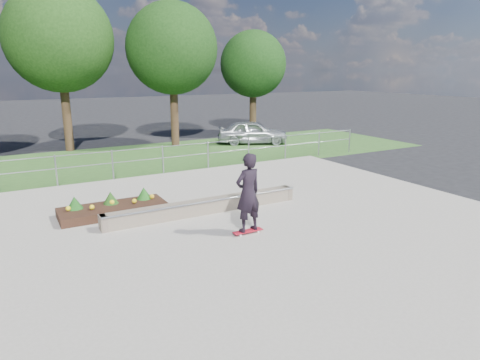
% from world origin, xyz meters
% --- Properties ---
extents(ground, '(120.00, 120.00, 0.00)m').
position_xyz_m(ground, '(0.00, 0.00, 0.00)').
color(ground, black).
rests_on(ground, ground).
extents(grass_verge, '(30.00, 8.00, 0.02)m').
position_xyz_m(grass_verge, '(0.00, 11.00, 0.01)').
color(grass_verge, '#2B5220').
rests_on(grass_verge, ground).
extents(concrete_slab, '(15.00, 15.00, 0.06)m').
position_xyz_m(concrete_slab, '(0.00, 0.00, 0.03)').
color(concrete_slab, gray).
rests_on(concrete_slab, ground).
extents(fence, '(20.06, 0.06, 1.20)m').
position_xyz_m(fence, '(0.00, 7.50, 0.77)').
color(fence, gray).
rests_on(fence, ground).
extents(tree_mid_left, '(5.25, 5.25, 8.25)m').
position_xyz_m(tree_mid_left, '(-2.50, 15.00, 5.61)').
color(tree_mid_left, '#322114').
rests_on(tree_mid_left, ground).
extents(tree_mid_right, '(4.90, 4.90, 7.70)m').
position_xyz_m(tree_mid_right, '(3.00, 14.00, 5.23)').
color(tree_mid_right, '#322014').
rests_on(tree_mid_right, ground).
extents(tree_far_right, '(4.20, 4.20, 6.60)m').
position_xyz_m(tree_far_right, '(9.00, 15.50, 4.48)').
color(tree_far_right, black).
rests_on(tree_far_right, ground).
extents(grind_ledge, '(6.00, 0.44, 0.43)m').
position_xyz_m(grind_ledge, '(-0.60, 2.15, 0.26)').
color(grind_ledge, '#675B4C').
rests_on(grind_ledge, concrete_slab).
extents(planter_bed, '(3.00, 1.20, 0.61)m').
position_xyz_m(planter_bed, '(-2.98, 3.41, 0.24)').
color(planter_bed, black).
rests_on(planter_bed, concrete_slab).
extents(skateboarder, '(0.80, 0.59, 2.09)m').
position_xyz_m(skateboarder, '(-0.34, 0.12, 1.14)').
color(skateboarder, silver).
rests_on(skateboarder, concrete_slab).
extents(parked_car, '(4.27, 3.16, 1.35)m').
position_xyz_m(parked_car, '(7.00, 12.21, 0.68)').
color(parked_car, '#9FA3A8').
rests_on(parked_car, ground).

